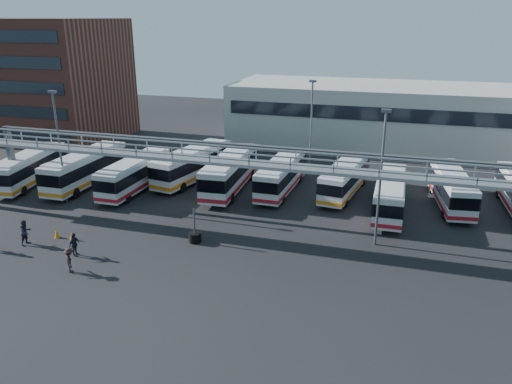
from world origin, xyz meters
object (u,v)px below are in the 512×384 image
(bus_1, at_px, (86,167))
(bus_6, at_px, (345,177))
(light_pole_mid, at_px, (381,172))
(bus_2, at_px, (135,173))
(light_pole_back, at_px, (311,124))
(bus_4, at_px, (230,171))
(pedestrian_c, at_px, (70,260))
(tire_stack, at_px, (195,236))
(bus_8, at_px, (451,187))
(pedestrian_d, at_px, (74,245))
(bus_0, at_px, (30,167))
(bus_7, at_px, (390,194))
(bus_3, at_px, (193,163))
(cone_left, at_px, (57,234))
(bus_5, at_px, (281,174))
(pedestrian_b, at_px, (26,232))
(light_pole_left, at_px, (59,141))
(cone_right, at_px, (72,236))

(bus_1, relative_size, bus_6, 1.09)
(light_pole_mid, relative_size, bus_2, 0.97)
(light_pole_back, xyz_separation_m, bus_4, (-6.65, -6.44, -3.78))
(pedestrian_c, distance_m, tire_stack, 9.10)
(bus_8, bearing_deg, tire_stack, -151.45)
(bus_6, bearing_deg, light_pole_back, 141.86)
(bus_4, bearing_deg, pedestrian_d, -112.23)
(bus_0, relative_size, pedestrian_c, 6.32)
(pedestrian_c, bearing_deg, bus_4, -51.67)
(bus_6, height_order, pedestrian_c, bus_6)
(bus_7, bearing_deg, pedestrian_c, -139.29)
(bus_6, xyz_separation_m, bus_7, (4.35, -3.59, 0.04))
(light_pole_mid, distance_m, light_pole_back, 17.00)
(bus_6, bearing_deg, pedestrian_c, -118.62)
(bus_3, relative_size, tire_stack, 4.22)
(pedestrian_d, distance_m, cone_left, 4.01)
(bus_5, bearing_deg, pedestrian_b, -130.13)
(pedestrian_b, relative_size, pedestrian_d, 1.12)
(bus_6, relative_size, tire_stack, 3.81)
(light_pole_left, xyz_separation_m, bus_5, (18.27, 8.63, -3.96))
(light_pole_back, distance_m, cone_right, 25.95)
(bus_1, height_order, bus_6, bus_1)
(pedestrian_d, bearing_deg, bus_2, 14.09)
(pedestrian_c, height_order, cone_right, pedestrian_c)
(bus_1, height_order, pedestrian_c, bus_1)
(bus_6, bearing_deg, bus_8, 6.79)
(pedestrian_d, height_order, tire_stack, tire_stack)
(cone_right, height_order, tire_stack, tire_stack)
(bus_4, relative_size, pedestrian_d, 6.74)
(bus_4, bearing_deg, tire_stack, -86.09)
(pedestrian_b, distance_m, pedestrian_d, 4.69)
(light_pole_mid, xyz_separation_m, light_pole_back, (-8.00, 15.00, 0.00))
(light_pole_left, bearing_deg, pedestrian_c, -52.15)
(cone_left, relative_size, cone_right, 1.01)
(bus_0, height_order, bus_6, bus_0)
(bus_2, xyz_separation_m, tire_stack, (10.36, -9.26, -1.30))
(bus_6, height_order, cone_left, bus_6)
(light_pole_mid, distance_m, bus_5, 14.25)
(light_pole_mid, xyz_separation_m, pedestrian_c, (-19.18, -10.34, -4.85))
(light_pole_back, distance_m, bus_2, 18.49)
(bus_2, bearing_deg, bus_8, 9.36)
(light_pole_left, xyz_separation_m, bus_2, (4.52, 4.70, -3.96))
(cone_right, bearing_deg, bus_0, 140.17)
(cone_left, xyz_separation_m, cone_right, (1.37, 0.01, -0.00))
(cone_left, bearing_deg, bus_2, 88.95)
(bus_1, distance_m, pedestrian_b, 13.89)
(bus_5, relative_size, cone_left, 16.44)
(bus_7, bearing_deg, bus_1, -177.93)
(light_pole_left, relative_size, bus_1, 0.90)
(cone_left, bearing_deg, tire_stack, 12.80)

